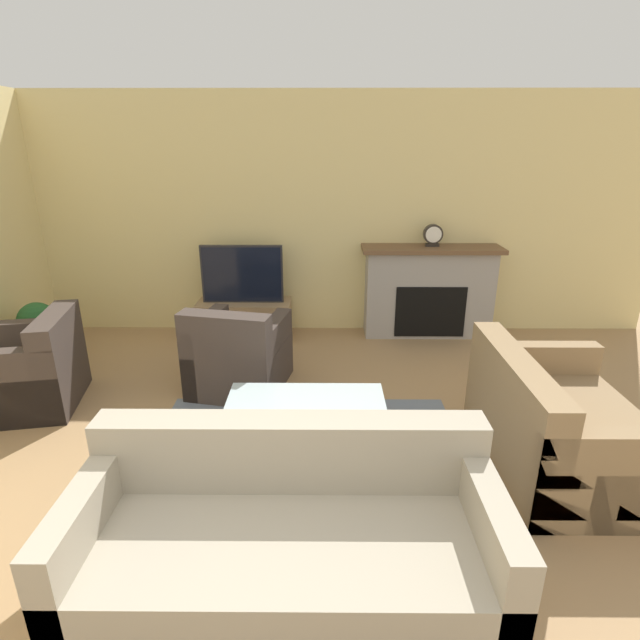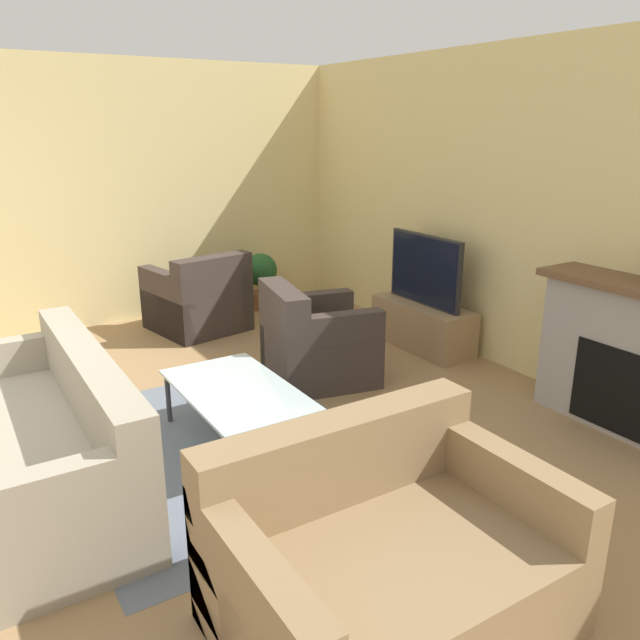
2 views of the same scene
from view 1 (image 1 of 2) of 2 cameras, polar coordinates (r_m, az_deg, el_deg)
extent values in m
cube|color=beige|center=(5.86, -4.16, 11.65)|extent=(8.61, 0.06, 2.70)
cube|color=slate|center=(3.73, -1.70, -16.02)|extent=(2.36, 1.87, 0.00)
cube|color=#9E9993|center=(5.94, 12.28, 3.23)|extent=(1.45, 0.36, 1.06)
cube|color=black|center=(5.82, 12.49, 0.88)|extent=(0.80, 0.01, 0.59)
cube|color=brown|center=(5.79, 12.70, 7.92)|extent=(1.57, 0.42, 0.05)
cube|color=#997A56|center=(5.88, -8.60, 0.08)|extent=(1.07, 0.42, 0.43)
cube|color=#232328|center=(5.72, -8.88, 5.22)|extent=(0.92, 0.05, 0.66)
cube|color=black|center=(5.69, -8.92, 5.15)|extent=(0.88, 0.01, 0.62)
cube|color=#9E937F|center=(2.76, -3.69, -25.98)|extent=(2.05, 0.90, 0.42)
cube|color=#9E937F|center=(2.76, -3.38, -14.80)|extent=(2.05, 0.20, 0.40)
cube|color=#9E937F|center=(2.90, -24.60, -22.17)|extent=(0.14, 0.90, 0.66)
cube|color=#9E937F|center=(2.78, 18.20, -23.25)|extent=(0.14, 0.90, 0.66)
cube|color=#8C704C|center=(4.00, 26.10, -11.97)|extent=(1.00, 1.41, 0.42)
cube|color=#8C704C|center=(3.66, 21.38, -6.98)|extent=(0.20, 1.41, 0.40)
cube|color=#8C704C|center=(3.48, 30.83, -15.57)|extent=(1.00, 0.14, 0.66)
cube|color=#8C704C|center=(4.45, 22.99, -6.46)|extent=(1.00, 0.14, 0.66)
cube|color=#3D332D|center=(5.03, -30.79, -6.25)|extent=(1.00, 0.97, 0.42)
cube|color=#3D332D|center=(4.77, -27.93, -1.71)|extent=(0.35, 0.85, 0.40)
cube|color=#3D332D|center=(5.28, -29.81, -3.47)|extent=(0.88, 0.30, 0.66)
cube|color=#3D332D|center=(4.69, -32.41, -6.74)|extent=(0.88, 0.30, 0.66)
cube|color=#3D332D|center=(4.72, -9.07, -5.14)|extent=(0.94, 0.96, 0.42)
cube|color=#3D332D|center=(4.29, -10.82, -1.88)|extent=(0.81, 0.36, 0.40)
cube|color=#3D332D|center=(4.57, -5.34, -4.18)|extent=(0.30, 0.83, 0.66)
cube|color=#3D332D|center=(4.79, -12.77, -3.43)|extent=(0.30, 0.83, 0.66)
cylinder|color=#333338|center=(3.56, -10.82, -14.69)|extent=(0.04, 0.04, 0.37)
cylinder|color=#333338|center=(3.52, 7.31, -14.90)|extent=(0.04, 0.04, 0.37)
cylinder|color=#333338|center=(4.06, -9.26, -9.95)|extent=(0.04, 0.04, 0.37)
cylinder|color=#333338|center=(4.02, 6.34, -10.07)|extent=(0.04, 0.04, 0.37)
cube|color=silver|center=(3.65, -1.67, -9.77)|extent=(1.16, 0.67, 0.02)
cylinder|color=#AD704C|center=(5.95, -29.03, -3.31)|extent=(0.29, 0.29, 0.19)
cylinder|color=#4C3823|center=(5.90, -29.27, -1.94)|extent=(0.03, 0.03, 0.11)
sphere|color=#235628|center=(5.83, -29.61, -0.06)|extent=(0.37, 0.37, 0.37)
cube|color=#28231E|center=(5.81, 12.70, 8.37)|extent=(0.15, 0.07, 0.03)
cylinder|color=#28231E|center=(5.79, 12.79, 9.56)|extent=(0.22, 0.07, 0.22)
cylinder|color=white|center=(5.75, 12.87, 9.49)|extent=(0.18, 0.00, 0.18)
camera|label=2|loc=(3.76, 65.33, 6.71)|focal=35.00mm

